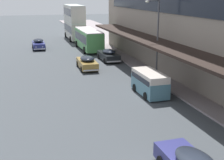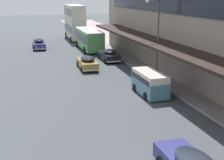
{
  "view_description": "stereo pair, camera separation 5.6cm",
  "coord_description": "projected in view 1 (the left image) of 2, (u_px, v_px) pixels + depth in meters",
  "views": [
    {
      "loc": [
        -6.13,
        -9.75,
        8.29
      ],
      "look_at": [
        0.7,
        13.38,
        1.59
      ],
      "focal_mm": 50.0,
      "sensor_mm": 36.0,
      "label": 1
    },
    {
      "loc": [
        -6.08,
        -9.77,
        8.29
      ],
      "look_at": [
        0.7,
        13.38,
        1.59
      ],
      "focal_mm": 50.0,
      "sensor_mm": 36.0,
      "label": 2
    }
  ],
  "objects": [
    {
      "name": "transit_bus_kerbside_rear",
      "position": [
        74.0,
        21.0,
        57.41
      ],
      "size": [
        2.79,
        9.74,
        6.3
      ],
      "color": "beige",
      "rests_on": "ground"
    },
    {
      "name": "street_lamp",
      "position": [
        156.0,
        34.0,
        30.39
      ],
      "size": [
        1.5,
        0.28,
        7.59
      ],
      "color": "#4C4C51",
      "rests_on": "sidewalk_kerb"
    },
    {
      "name": "vw_van",
      "position": [
        149.0,
        82.0,
        26.36
      ],
      "size": [
        1.92,
        4.56,
        1.96
      ],
      "color": "teal",
      "rests_on": "ground"
    },
    {
      "name": "sedan_oncoming_rear",
      "position": [
        87.0,
        62.0,
        35.32
      ],
      "size": [
        1.98,
        4.77,
        1.53
      ],
      "color": "olive",
      "rests_on": "ground"
    },
    {
      "name": "sedan_trailing_mid",
      "position": [
        108.0,
        55.0,
        39.66
      ],
      "size": [
        2.01,
        4.9,
        1.52
      ],
      "color": "black",
      "rests_on": "ground"
    },
    {
      "name": "sedan_second_near",
      "position": [
        38.0,
        44.0,
        48.12
      ],
      "size": [
        1.92,
        4.61,
        1.6
      ],
      "color": "navy",
      "rests_on": "ground"
    },
    {
      "name": "transit_bus_kerbside_front",
      "position": [
        88.0,
        38.0,
        47.09
      ],
      "size": [
        2.77,
        9.53,
        3.07
      ],
      "color": "#529C53",
      "rests_on": "ground"
    }
  ]
}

